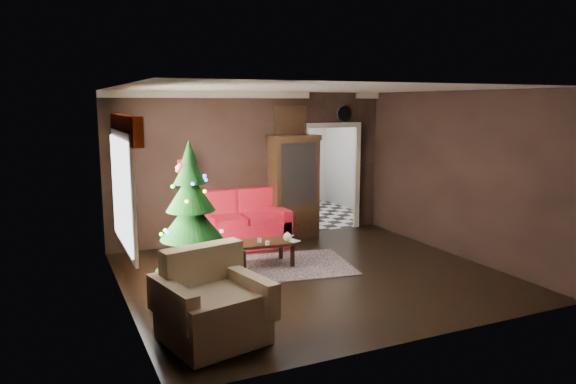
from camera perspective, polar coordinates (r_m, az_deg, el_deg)
name	(u,v)px	position (r m, az deg, el deg)	size (l,w,h in m)	color
floor	(313,275)	(8.27, 2.63, -8.84)	(5.50, 5.50, 0.00)	black
ceiling	(314,88)	(7.85, 2.79, 10.96)	(5.50, 5.50, 0.00)	white
wall_back	(253,166)	(10.20, -3.75, 2.74)	(5.50, 5.50, 0.00)	black
wall_front	(421,217)	(5.87, 13.98, -2.59)	(5.50, 5.50, 0.00)	black
wall_left	(121,198)	(7.12, -17.36, -0.63)	(5.50, 5.50, 0.00)	black
wall_right	(458,174)	(9.51, 17.61, 1.81)	(5.50, 5.50, 0.00)	black
doorway	(331,179)	(10.96, 4.60, 1.35)	(1.10, 0.10, 2.10)	beige
left_window	(122,192)	(7.32, -17.28, 0.03)	(0.05, 1.60, 1.40)	white
valance	(125,129)	(7.24, -16.97, 6.49)	(0.12, 2.10, 0.35)	maroon
kitchen_floor	(299,216)	(12.46, 1.18, -2.53)	(3.00, 3.00, 0.00)	silver
kitchen_window	(274,139)	(13.53, -1.48, 5.70)	(0.70, 0.06, 0.70)	white
rug	(286,266)	(8.69, -0.23, -7.85)	(2.05, 1.49, 0.01)	#3D2C34
loveseat	(242,219)	(9.80, -4.94, -2.90)	(1.70, 0.90, 1.00)	#9D0A11
curio_cabinet	(294,189)	(10.35, 0.62, 0.34)	(0.90, 0.45, 1.90)	black
floor_lamp	(186,205)	(9.50, -10.81, -1.40)	(0.27, 0.27, 1.59)	black
christmas_tree	(191,216)	(7.55, -10.28, -2.49)	(1.04, 1.04, 1.99)	black
armchair	(212,300)	(6.03, -8.08, -11.37)	(1.03, 1.03, 1.05)	#D8BA8C
coffee_table	(263,254)	(8.63, -2.66, -6.56)	(0.89, 0.53, 0.40)	black
teapot	(287,237)	(8.56, -0.07, -4.79)	(0.16, 0.16, 0.15)	white
cup_a	(260,240)	(8.54, -3.05, -5.14)	(0.07, 0.07, 0.06)	silver
cup_b	(267,243)	(8.38, -2.21, -5.44)	(0.07, 0.07, 0.06)	white
book	(289,235)	(8.50, 0.10, -4.65)	(0.16, 0.02, 0.22)	tan
wall_clock	(344,114)	(10.94, 5.98, 8.31)	(0.32, 0.32, 0.06)	white
painting	(290,121)	(10.39, 0.19, 7.58)	(0.62, 0.05, 0.52)	#B87956
kitchen_counter	(278,189)	(13.45, -1.04, 0.31)	(1.80, 0.60, 0.90)	silver
kitchen_table	(293,203)	(11.99, 0.51, -1.18)	(0.70, 0.70, 0.75)	brown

